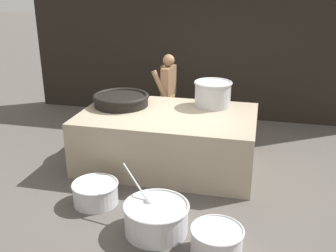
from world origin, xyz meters
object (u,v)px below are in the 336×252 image
giant_wok_near (121,99)px  prep_bowl_extra (95,192)px  prep_bowl_vegetables (156,217)px  cook (168,92)px  stock_pot (213,93)px  prep_bowl_meat (217,240)px

giant_wok_near → prep_bowl_extra: 1.94m
giant_wok_near → prep_bowl_vegetables: giant_wok_near is taller
giant_wok_near → prep_bowl_vegetables: size_ratio=1.00×
giant_wok_near → prep_bowl_vegetables: bearing=-60.7°
cook → prep_bowl_vegetables: cook is taller
giant_wok_near → prep_bowl_extra: bearing=-83.5°
stock_pot → prep_bowl_extra: 2.67m
prep_bowl_meat → prep_bowl_extra: prep_bowl_meat is taller
cook → stock_pot: bearing=146.7°
cook → prep_bowl_extra: bearing=88.0°
prep_bowl_meat → giant_wok_near: bearing=129.6°
giant_wok_near → cook: 1.29m
stock_pot → prep_bowl_vegetables: (-0.35, -2.51, -0.95)m
cook → prep_bowl_extra: 2.98m
giant_wok_near → cook: size_ratio=0.59×
giant_wok_near → prep_bowl_meat: giant_wok_near is taller
prep_bowl_vegetables → prep_bowl_meat: (0.80, -0.27, -0.03)m
prep_bowl_meat → stock_pot: bearing=99.1°
cook → prep_bowl_extra: size_ratio=2.49×
giant_wok_near → stock_pot: size_ratio=1.48×
giant_wok_near → prep_bowl_extra: (0.19, -1.72, -0.87)m
prep_bowl_extra → cook: bearing=82.3°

